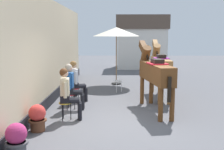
# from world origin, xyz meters

# --- Properties ---
(ground_plane) EXTENTS (40.00, 40.00, 0.00)m
(ground_plane) POSITION_xyz_m (0.00, 3.00, 0.00)
(ground_plane) COLOR #56565B
(pub_facade_wall) EXTENTS (0.34, 14.00, 3.40)m
(pub_facade_wall) POSITION_xyz_m (-2.55, 1.50, 1.54)
(pub_facade_wall) COLOR #CCB793
(pub_facade_wall) RESTS_ON ground_plane
(distant_cottage) EXTENTS (3.40, 2.60, 3.50)m
(distant_cottage) POSITION_xyz_m (1.40, 11.91, 1.80)
(distant_cottage) COLOR silver
(distant_cottage) RESTS_ON ground_plane
(seated_visitor_near) EXTENTS (0.61, 0.49, 1.39)m
(seated_visitor_near) POSITION_xyz_m (-1.56, 0.08, 0.78)
(seated_visitor_near) COLOR gold
(seated_visitor_near) RESTS_ON ground_plane
(seated_visitor_middle) EXTENTS (0.61, 0.49, 1.39)m
(seated_visitor_middle) POSITION_xyz_m (-1.61, 1.14, 0.78)
(seated_visitor_middle) COLOR red
(seated_visitor_middle) RESTS_ON ground_plane
(seated_visitor_far) EXTENTS (0.61, 0.49, 1.39)m
(seated_visitor_far) POSITION_xyz_m (-1.62, 2.10, 0.78)
(seated_visitor_far) COLOR red
(seated_visitor_far) RESTS_ON ground_plane
(saddled_horse_near) EXTENTS (0.79, 2.98, 2.06)m
(saddled_horse_near) POSITION_xyz_m (0.86, 1.08, 1.16)
(saddled_horse_near) COLOR brown
(saddled_horse_near) RESTS_ON ground_plane
(saddled_horse_far) EXTENTS (0.50, 3.00, 2.06)m
(saddled_horse_far) POSITION_xyz_m (1.30, 2.90, 1.16)
(saddled_horse_far) COLOR #9E6B38
(saddled_horse_far) RESTS_ON ground_plane
(flower_planter_near) EXTENTS (0.43, 0.43, 0.64)m
(flower_planter_near) POSITION_xyz_m (-2.13, -2.18, 0.33)
(flower_planter_near) COLOR #4C4C51
(flower_planter_near) RESTS_ON ground_plane
(flower_planter_middle) EXTENTS (0.43, 0.43, 0.64)m
(flower_planter_middle) POSITION_xyz_m (-2.12, -0.80, 0.33)
(flower_planter_middle) COLOR brown
(flower_planter_middle) RESTS_ON ground_plane
(cafe_parasol) EXTENTS (2.10, 2.10, 2.58)m
(cafe_parasol) POSITION_xyz_m (-0.27, 5.51, 2.36)
(cafe_parasol) COLOR black
(cafe_parasol) RESTS_ON ground_plane
(spare_stool_white) EXTENTS (0.32, 0.32, 0.46)m
(spare_stool_white) POSITION_xyz_m (-0.20, 3.70, 0.40)
(spare_stool_white) COLOR white
(spare_stool_white) RESTS_ON ground_plane
(satchel_bag) EXTENTS (0.12, 0.28, 0.20)m
(satchel_bag) POSITION_xyz_m (-1.77, 3.03, 0.10)
(satchel_bag) COLOR black
(satchel_bag) RESTS_ON ground_plane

